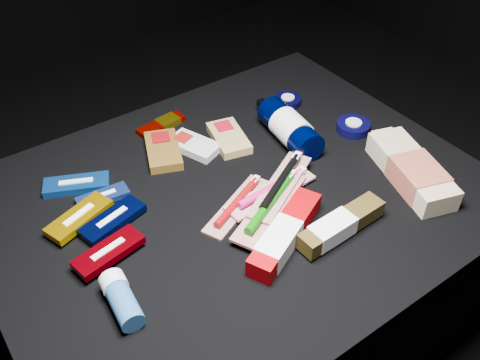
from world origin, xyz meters
TOP-DOWN VIEW (x-y plane):
  - ground at (0.00, 0.00)m, footprint 3.00×3.00m
  - cloth_table at (0.00, 0.00)m, footprint 0.98×0.78m
  - luna_bar_0 at (-0.26, 0.20)m, footprint 0.14×0.10m
  - luna_bar_1 at (-0.23, 0.14)m, footprint 0.11×0.05m
  - luna_bar_2 at (-0.24, 0.06)m, footprint 0.14×0.08m
  - luna_bar_3 at (-0.29, 0.10)m, footprint 0.14×0.09m
  - luna_bar_4 at (-0.28, -0.01)m, footprint 0.14×0.07m
  - clif_bar_0 at (-0.06, 0.20)m, footprint 0.11×0.15m
  - clif_bar_1 at (0.00, 0.18)m, footprint 0.10×0.13m
  - clif_bar_2 at (0.09, 0.16)m, footprint 0.10×0.14m
  - power_bar at (-0.01, 0.29)m, footprint 0.12×0.05m
  - lotion_bottle at (0.20, 0.07)m, footprint 0.09×0.23m
  - cream_tin_upper at (0.29, 0.20)m, footprint 0.07×0.07m
  - cream_tin_lower at (0.35, 0.02)m, footprint 0.08×0.08m
  - bodywash_bottle at (0.32, -0.18)m, footprint 0.15×0.25m
  - deodorant_stick at (-0.31, -0.12)m, footprint 0.05×0.11m
  - toothbrush_pack_0 at (-0.02, -0.03)m, footprint 0.19×0.12m
  - toothbrush_pack_1 at (0.05, -0.05)m, footprint 0.21×0.06m
  - toothbrush_pack_2 at (0.02, -0.08)m, footprint 0.23×0.15m
  - toothbrush_pack_3 at (0.07, -0.05)m, footprint 0.22×0.15m
  - toothpaste_carton_red at (-0.01, -0.16)m, footprint 0.22×0.14m
  - toothpaste_carton_green at (0.08, -0.20)m, footprint 0.19×0.05m

SIDE VIEW (x-z plane):
  - ground at x=0.00m, z-range 0.00..0.00m
  - cloth_table at x=0.00m, z-range 0.00..0.40m
  - power_bar at x=-0.01m, z-range 0.40..0.41m
  - toothbrush_pack_0 at x=-0.02m, z-range 0.40..0.42m
  - luna_bar_0 at x=-0.26m, z-range 0.40..0.42m
  - luna_bar_1 at x=-0.23m, z-range 0.40..0.42m
  - clif_bar_1 at x=0.00m, z-range 0.40..0.42m
  - cream_tin_upper at x=0.29m, z-range 0.40..0.42m
  - clif_bar_2 at x=0.09m, z-range 0.40..0.42m
  - clif_bar_0 at x=-0.06m, z-range 0.40..0.42m
  - cream_tin_lower at x=0.35m, z-range 0.40..0.42m
  - luna_bar_2 at x=-0.24m, z-range 0.40..0.42m
  - luna_bar_3 at x=-0.29m, z-range 0.41..0.42m
  - toothbrush_pack_1 at x=0.05m, z-range 0.40..0.43m
  - luna_bar_4 at x=-0.28m, z-range 0.41..0.43m
  - toothpaste_carton_red at x=-0.01m, z-range 0.40..0.44m
  - deodorant_stick at x=-0.31m, z-range 0.40..0.44m
  - toothbrush_pack_2 at x=0.02m, z-range 0.41..0.44m
  - toothpaste_carton_green at x=0.08m, z-range 0.41..0.44m
  - bodywash_bottle at x=0.32m, z-range 0.40..0.45m
  - toothbrush_pack_3 at x=0.07m, z-range 0.42..0.44m
  - lotion_bottle at x=0.20m, z-range 0.40..0.47m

